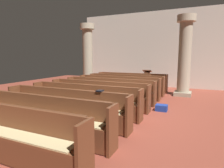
% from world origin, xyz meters
% --- Properties ---
extents(ground_plane, '(19.20, 19.20, 0.00)m').
position_xyz_m(ground_plane, '(0.00, 0.00, 0.00)').
color(ground_plane, brown).
extents(back_wall, '(10.00, 0.16, 4.50)m').
position_xyz_m(back_wall, '(0.00, 6.08, 2.25)').
color(back_wall, silver).
rests_on(back_wall, ground).
extents(pew_row_0, '(3.80, 0.47, 0.93)m').
position_xyz_m(pew_row_0, '(-1.06, 4.06, 0.50)').
color(pew_row_0, brown).
rests_on(pew_row_0, ground).
extents(pew_row_1, '(3.80, 0.46, 0.93)m').
position_xyz_m(pew_row_1, '(-1.06, 3.10, 0.50)').
color(pew_row_1, brown).
rests_on(pew_row_1, ground).
extents(pew_row_2, '(3.80, 0.46, 0.93)m').
position_xyz_m(pew_row_2, '(-1.06, 2.15, 0.50)').
color(pew_row_2, brown).
rests_on(pew_row_2, ground).
extents(pew_row_3, '(3.80, 0.47, 0.93)m').
position_xyz_m(pew_row_3, '(-1.06, 1.19, 0.50)').
color(pew_row_3, brown).
rests_on(pew_row_3, ground).
extents(pew_row_4, '(3.80, 0.46, 0.93)m').
position_xyz_m(pew_row_4, '(-1.06, 0.24, 0.50)').
color(pew_row_4, brown).
rests_on(pew_row_4, ground).
extents(pew_row_5, '(3.80, 0.46, 0.93)m').
position_xyz_m(pew_row_5, '(-1.06, -0.72, 0.50)').
color(pew_row_5, brown).
rests_on(pew_row_5, ground).
extents(pew_row_6, '(3.80, 0.47, 0.93)m').
position_xyz_m(pew_row_6, '(-1.06, -1.68, 0.50)').
color(pew_row_6, brown).
rests_on(pew_row_6, ground).
extents(pew_row_7, '(3.80, 0.46, 0.93)m').
position_xyz_m(pew_row_7, '(-1.06, -2.63, 0.50)').
color(pew_row_7, brown).
rests_on(pew_row_7, ground).
extents(pillar_aisle_side, '(0.82, 0.82, 3.67)m').
position_xyz_m(pillar_aisle_side, '(1.61, 3.67, 1.91)').
color(pillar_aisle_side, '#9F967E').
rests_on(pillar_aisle_side, ground).
extents(pillar_far_side, '(0.82, 0.82, 3.67)m').
position_xyz_m(pillar_far_side, '(-3.68, 3.86, 1.91)').
color(pillar_far_side, '#9F967E').
rests_on(pillar_far_side, ground).
extents(lectern, '(0.48, 0.45, 1.08)m').
position_xyz_m(lectern, '(-0.44, 4.99, 0.45)').
color(lectern, brown).
rests_on(lectern, ground).
extents(hymn_book, '(0.16, 0.19, 0.03)m').
position_xyz_m(hymn_book, '(-0.07, -1.48, 0.95)').
color(hymn_book, black).
rests_on(hymn_book, pew_row_6).
extents(kneeler_box_blue, '(0.38, 0.31, 0.21)m').
position_xyz_m(kneeler_box_blue, '(1.15, 0.65, 0.10)').
color(kneeler_box_blue, navy).
rests_on(kneeler_box_blue, ground).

